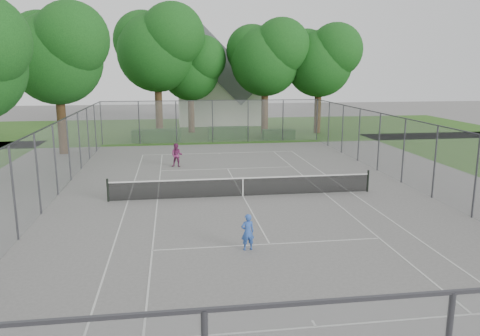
{
  "coord_description": "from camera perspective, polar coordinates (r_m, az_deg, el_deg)",
  "views": [
    {
      "loc": [
        -3.28,
        -21.76,
        6.15
      ],
      "look_at": [
        0.0,
        1.0,
        1.2
      ],
      "focal_mm": 35.0,
      "sensor_mm": 36.0,
      "label": 1
    }
  ],
  "objects": [
    {
      "name": "ground",
      "position": [
        22.85,
        0.36,
        -3.47
      ],
      "size": [
        120.0,
        120.0,
        0.0
      ],
      "primitive_type": "plane",
      "color": "#64625F",
      "rests_on": "ground"
    },
    {
      "name": "grass_far",
      "position": [
        48.27,
        -4.25,
        4.79
      ],
      "size": [
        60.0,
        20.0,
        0.0
      ],
      "primitive_type": "cube",
      "color": "#274D16",
      "rests_on": "ground"
    },
    {
      "name": "court_markings",
      "position": [
        22.85,
        0.36,
        -3.45
      ],
      "size": [
        11.03,
        23.83,
        0.01
      ],
      "color": "beige",
      "rests_on": "ground"
    },
    {
      "name": "tennis_net",
      "position": [
        22.72,
        0.36,
        -2.22
      ],
      "size": [
        12.87,
        0.1,
        1.1
      ],
      "color": "black",
      "rests_on": "ground"
    },
    {
      "name": "perimeter_fence",
      "position": [
        22.43,
        0.36,
        0.99
      ],
      "size": [
        18.08,
        34.08,
        3.52
      ],
      "color": "#38383D",
      "rests_on": "ground"
    },
    {
      "name": "tree_far_left",
      "position": [
        44.01,
        -10.0,
        14.52
      ],
      "size": [
        8.21,
        7.5,
        11.8
      ],
      "color": "#362313",
      "rests_on": "ground"
    },
    {
      "name": "tree_far_midleft",
      "position": [
        45.33,
        -5.98,
        12.23
      ],
      "size": [
        6.35,
        5.8,
        9.13
      ],
      "color": "#362313",
      "rests_on": "ground"
    },
    {
      "name": "tree_far_midright",
      "position": [
        44.13,
        3.24,
        13.57
      ],
      "size": [
        7.36,
        6.72,
        10.57
      ],
      "color": "#362313",
      "rests_on": "ground"
    },
    {
      "name": "tree_far_right",
      "position": [
        45.34,
        9.79,
        13.06
      ],
      "size": [
        7.1,
        6.48,
        10.2
      ],
      "color": "#362313",
      "rests_on": "ground"
    },
    {
      "name": "tree_side_back",
      "position": [
        35.97,
        -21.38,
        13.15
      ],
      "size": [
        7.38,
        6.74,
        10.61
      ],
      "color": "#362313",
      "rests_on": "ground"
    },
    {
      "name": "hedge_left",
      "position": [
        40.3,
        -10.12,
        3.92
      ],
      "size": [
        4.13,
        1.24,
        1.03
      ],
      "primitive_type": "cube",
      "color": "#1A3F14",
      "rests_on": "ground"
    },
    {
      "name": "hedge_mid",
      "position": [
        40.89,
        -1.44,
        4.27
      ],
      "size": [
        3.51,
        1.0,
        1.1
      ],
      "primitive_type": "cube",
      "color": "#1A3F14",
      "rests_on": "ground"
    },
    {
      "name": "hedge_right",
      "position": [
        41.2,
        4.71,
        4.1
      ],
      "size": [
        2.79,
        1.02,
        0.84
      ],
      "primitive_type": "cube",
      "color": "#1A3F14",
      "rests_on": "ground"
    },
    {
      "name": "house",
      "position": [
        52.84,
        -2.74,
        10.18
      ],
      "size": [
        8.69,
        6.73,
        10.82
      ],
      "color": "beige",
      "rests_on": "ground"
    },
    {
      "name": "girl_player",
      "position": [
        16.14,
        0.94,
        -7.81
      ],
      "size": [
        0.51,
        0.37,
        1.29
      ],
      "primitive_type": "imported",
      "rotation": [
        0.0,
        0.0,
        3.28
      ],
      "color": "#2E55AE",
      "rests_on": "ground"
    },
    {
      "name": "woman_player",
      "position": [
        29.71,
        -7.72,
        1.56
      ],
      "size": [
        0.84,
        0.72,
        1.5
      ],
      "primitive_type": "imported",
      "rotation": [
        0.0,
        0.0,
        -0.23
      ],
      "color": "#7C295C",
      "rests_on": "ground"
    }
  ]
}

